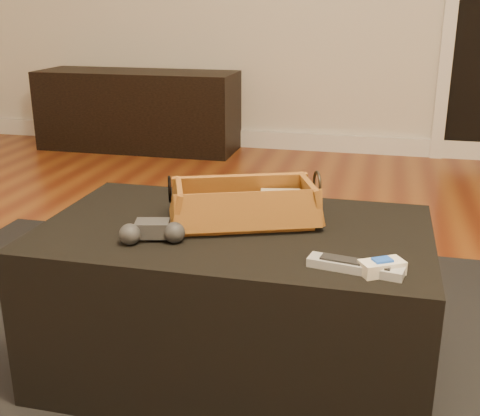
% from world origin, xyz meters
% --- Properties ---
extents(floor, '(5.00, 5.50, 0.01)m').
position_xyz_m(floor, '(0.00, 0.00, -0.01)').
color(floor, brown).
rests_on(floor, ground).
extents(baseboard, '(5.00, 0.04, 0.12)m').
position_xyz_m(baseboard, '(0.00, 2.73, 0.06)').
color(baseboard, white).
rests_on(baseboard, floor).
extents(media_cabinet, '(1.38, 0.45, 0.54)m').
position_xyz_m(media_cabinet, '(-1.18, 2.51, 0.27)').
color(media_cabinet, black).
rests_on(media_cabinet, floor).
extents(area_rug, '(2.60, 2.00, 0.01)m').
position_xyz_m(area_rug, '(0.14, -0.04, 0.01)').
color(area_rug, black).
rests_on(area_rug, floor).
extents(ottoman, '(1.00, 0.60, 0.42)m').
position_xyz_m(ottoman, '(0.14, 0.01, 0.22)').
color(ottoman, black).
rests_on(ottoman, area_rug).
extents(tv_remote, '(0.20, 0.13, 0.02)m').
position_xyz_m(tv_remote, '(0.15, 0.02, 0.46)').
color(tv_remote, black).
rests_on(tv_remote, wicker_basket).
extents(cloth_bundle, '(0.12, 0.09, 0.06)m').
position_xyz_m(cloth_bundle, '(0.24, 0.10, 0.47)').
color(cloth_bundle, tan).
rests_on(cloth_bundle, wicker_basket).
extents(wicker_basket, '(0.43, 0.32, 0.14)m').
position_xyz_m(wicker_basket, '(0.16, 0.04, 0.48)').
color(wicker_basket, '#AA6226').
rests_on(wicker_basket, ottoman).
extents(game_controller, '(0.17, 0.12, 0.05)m').
position_xyz_m(game_controller, '(-0.03, -0.14, 0.46)').
color(game_controller, '#2E2E30').
rests_on(game_controller, ottoman).
extents(silver_remote, '(0.21, 0.08, 0.02)m').
position_xyz_m(silver_remote, '(0.46, -0.19, 0.44)').
color(silver_remote, '#B5B8BD').
rests_on(silver_remote, ottoman).
extents(cream_gadget, '(0.11, 0.09, 0.03)m').
position_xyz_m(cream_gadget, '(0.52, -0.20, 0.45)').
color(cream_gadget, silver).
rests_on(cream_gadget, ottoman).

